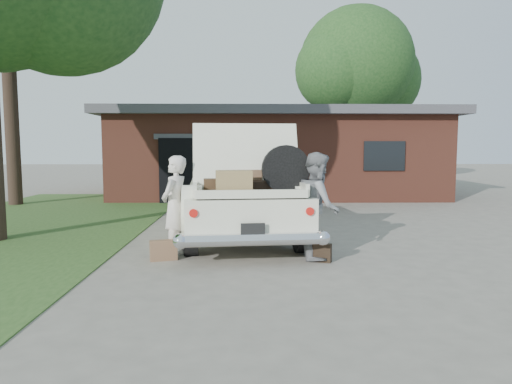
{
  "coord_description": "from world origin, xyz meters",
  "views": [
    {
      "loc": [
        -0.17,
        -7.4,
        1.88
      ],
      "look_at": [
        0.0,
        0.6,
        1.1
      ],
      "focal_mm": 32.0,
      "sensor_mm": 36.0,
      "label": 1
    }
  ],
  "objects": [
    {
      "name": "ground",
      "position": [
        0.0,
        0.0,
        0.0
      ],
      "size": [
        90.0,
        90.0,
        0.0
      ],
      "primitive_type": "plane",
      "color": "gray",
      "rests_on": "ground"
    },
    {
      "name": "grass_strip",
      "position": [
        -5.5,
        3.0,
        0.01
      ],
      "size": [
        6.0,
        16.0,
        0.02
      ],
      "primitive_type": "cube",
      "color": "#2D4C1E",
      "rests_on": "ground"
    },
    {
      "name": "house",
      "position": [
        0.98,
        11.47,
        1.67
      ],
      "size": [
        12.8,
        7.8,
        3.3
      ],
      "color": "brown",
      "rests_on": "ground"
    },
    {
      "name": "tree_right",
      "position": [
        5.72,
        17.04,
        5.98
      ],
      "size": [
        6.91,
        6.01,
        9.25
      ],
      "color": "#38281E",
      "rests_on": "ground"
    },
    {
      "name": "sedan",
      "position": [
        -0.33,
        2.4,
        0.85
      ],
      "size": [
        2.73,
        5.93,
        2.32
      ],
      "rotation": [
        0.0,
        0.0,
        0.09
      ],
      "color": "silver",
      "rests_on": "ground"
    },
    {
      "name": "woman_left",
      "position": [
        -1.4,
        0.41,
        0.87
      ],
      "size": [
        0.59,
        0.73,
        1.74
      ],
      "primitive_type": "imported",
      "rotation": [
        0.0,
        0.0,
        -1.88
      ],
      "color": "silver",
      "rests_on": "ground"
    },
    {
      "name": "woman_right",
      "position": [
        1.04,
        0.25,
        0.9
      ],
      "size": [
        0.7,
        0.89,
        1.81
      ],
      "primitive_type": "imported",
      "rotation": [
        0.0,
        0.0,
        1.55
      ],
      "color": "gray",
      "rests_on": "ground"
    },
    {
      "name": "suitcase_left",
      "position": [
        -1.56,
        0.11,
        0.17
      ],
      "size": [
        0.47,
        0.26,
        0.35
      ],
      "primitive_type": "cube",
      "rotation": [
        0.0,
        0.0,
        0.29
      ],
      "color": "brown",
      "rests_on": "ground"
    },
    {
      "name": "suitcase_right",
      "position": [
        1.03,
        -0.02,
        0.15
      ],
      "size": [
        0.42,
        0.27,
        0.31
      ],
      "primitive_type": "cube",
      "rotation": [
        0.0,
        0.0,
        -0.39
      ],
      "color": "black",
      "rests_on": "ground"
    }
  ]
}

